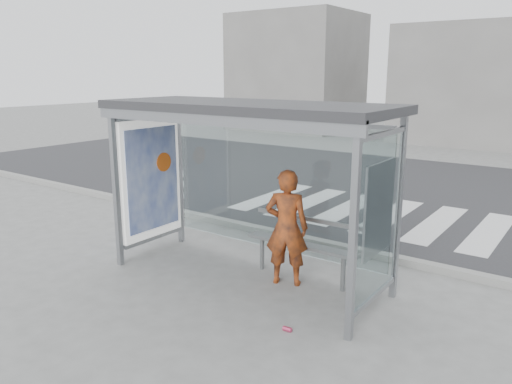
# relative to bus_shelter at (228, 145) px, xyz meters

# --- Properties ---
(ground) EXTENTS (80.00, 80.00, 0.00)m
(ground) POSITION_rel_bus_shelter_xyz_m (0.37, -0.06, -1.98)
(ground) COLOR slate
(ground) RESTS_ON ground
(road) EXTENTS (30.00, 10.00, 0.01)m
(road) POSITION_rel_bus_shelter_xyz_m (0.37, 6.94, -1.98)
(road) COLOR #2C2C2F
(road) RESTS_ON ground
(curb) EXTENTS (30.00, 0.18, 0.12)m
(curb) POSITION_rel_bus_shelter_xyz_m (0.37, 1.89, -1.92)
(curb) COLOR gray
(curb) RESTS_ON ground
(crosswalk) EXTENTS (5.55, 3.00, 0.00)m
(crosswalk) POSITION_rel_bus_shelter_xyz_m (0.37, 4.44, -1.98)
(crosswalk) COLOR silver
(crosswalk) RESTS_ON ground
(bus_shelter) EXTENTS (4.25, 1.65, 2.62)m
(bus_shelter) POSITION_rel_bus_shelter_xyz_m (0.00, 0.00, 0.00)
(bus_shelter) COLOR gray
(bus_shelter) RESTS_ON ground
(building_left) EXTENTS (6.00, 5.00, 6.00)m
(building_left) POSITION_rel_bus_shelter_xyz_m (-9.63, 17.94, 1.02)
(building_left) COLOR slate
(building_left) RESTS_ON ground
(building_center) EXTENTS (8.00, 5.00, 5.00)m
(building_center) POSITION_rel_bus_shelter_xyz_m (0.37, 17.94, 0.52)
(building_center) COLOR slate
(building_center) RESTS_ON ground
(person) EXTENTS (0.73, 0.61, 1.71)m
(person) POSITION_rel_bus_shelter_xyz_m (0.93, 0.17, -1.13)
(person) COLOR orange
(person) RESTS_ON ground
(bench) EXTENTS (1.79, 0.32, 0.92)m
(bench) POSITION_rel_bus_shelter_xyz_m (1.03, 0.44, -1.43)
(bench) COLOR slate
(bench) RESTS_ON ground
(soda_can) EXTENTS (0.11, 0.07, 0.06)m
(soda_can) POSITION_rel_bus_shelter_xyz_m (1.70, -1.02, -1.95)
(soda_can) COLOR #E84473
(soda_can) RESTS_ON ground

